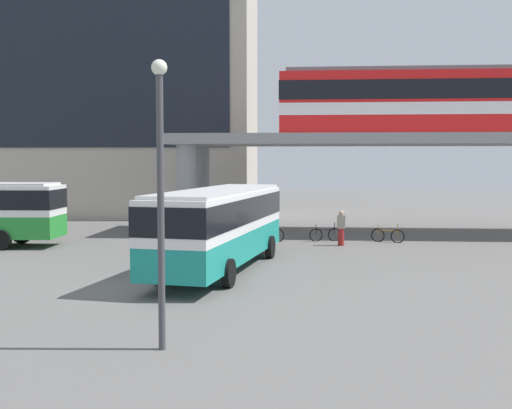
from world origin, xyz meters
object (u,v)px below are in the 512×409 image
at_px(bicycle_black, 325,234).
at_px(bicycle_silver, 269,234).
at_px(train, 436,101).
at_px(pedestrian_walking_across, 341,229).
at_px(bicycle_brown, 388,235).
at_px(station_building, 102,92).
at_px(bus_main, 220,220).

xyz_separation_m(bicycle_black, bicycle_silver, (-3.03, -0.16, 0.00)).
relative_size(train, bicycle_black, 10.57).
height_order(bicycle_black, pedestrian_walking_across, pedestrian_walking_across).
bearing_deg(train, bicycle_brown, -128.04).
bearing_deg(bicycle_black, station_building, 137.97).
bearing_deg(pedestrian_walking_across, bicycle_brown, 30.98).
distance_m(bus_main, bicycle_black, 10.50).
height_order(bicycle_brown, pedestrian_walking_across, pedestrian_walking_across).
distance_m(train, bicycle_brown, 9.11).
relative_size(bicycle_black, pedestrian_walking_across, 0.96).
height_order(bicycle_brown, bicycle_black, same).
bearing_deg(bicycle_brown, bus_main, -130.21).
xyz_separation_m(train, bicycle_black, (-6.52, -3.93, -7.47)).
bearing_deg(bicycle_silver, pedestrian_walking_across, -22.60).
bearing_deg(bicycle_brown, pedestrian_walking_across, -149.02).
xyz_separation_m(bicycle_brown, pedestrian_walking_across, (-2.56, -1.54, 0.50)).
distance_m(station_building, train, 26.59).
height_order(train, bicycle_silver, train).
distance_m(train, pedestrian_walking_across, 10.67).
bearing_deg(bicycle_black, bus_main, -115.46).
relative_size(bicycle_brown, bicycle_silver, 1.00).
relative_size(station_building, pedestrian_walking_across, 13.39).
height_order(station_building, bicycle_silver, station_building).
bearing_deg(train, bicycle_silver, -156.85).
xyz_separation_m(bicycle_brown, bicycle_black, (-3.30, 0.19, 0.00)).
bearing_deg(pedestrian_walking_across, station_building, 136.16).
distance_m(train, bicycle_silver, 12.79).
xyz_separation_m(bus_main, pedestrian_walking_across, (5.20, 7.64, -1.13)).
xyz_separation_m(train, bicycle_brown, (-3.22, -4.12, -7.47)).
bearing_deg(bus_main, bicycle_black, 64.54).
bearing_deg(pedestrian_walking_across, bicycle_black, 113.15).
bearing_deg(pedestrian_walking_across, bicycle_silver, 157.40).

